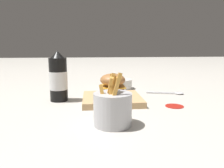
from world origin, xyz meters
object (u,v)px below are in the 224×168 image
(burger, at_px, (113,84))
(ketchup_bottle, at_px, (58,78))
(side_bowl, at_px, (118,84))
(fries_basket, at_px, (113,108))
(serving_board, at_px, (112,99))
(spoon, at_px, (173,93))

(burger, distance_m, ketchup_bottle, 0.22)
(burger, xyz_separation_m, side_bowl, (0.05, 0.24, -0.04))
(fries_basket, bearing_deg, serving_board, 84.99)
(ketchup_bottle, height_order, side_bowl, ketchup_bottle)
(serving_board, xyz_separation_m, fries_basket, (-0.02, -0.25, 0.04))
(fries_basket, bearing_deg, ketchup_bottle, 123.05)
(serving_board, distance_m, burger, 0.06)
(ketchup_bottle, bearing_deg, spoon, 7.55)
(ketchup_bottle, distance_m, side_bowl, 0.35)
(burger, bearing_deg, serving_board, -104.42)
(fries_basket, height_order, spoon, fries_basket)
(burger, height_order, side_bowl, burger)
(fries_basket, distance_m, spoon, 0.48)
(serving_board, relative_size, ketchup_bottle, 1.14)
(ketchup_bottle, bearing_deg, burger, -6.57)
(fries_basket, distance_m, side_bowl, 0.52)
(ketchup_bottle, xyz_separation_m, side_bowl, (0.27, 0.22, -0.07))
(fries_basket, relative_size, spoon, 0.90)
(ketchup_bottle, bearing_deg, serving_board, -11.23)
(burger, relative_size, side_bowl, 0.70)
(serving_board, distance_m, spoon, 0.31)
(fries_basket, height_order, side_bowl, fries_basket)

